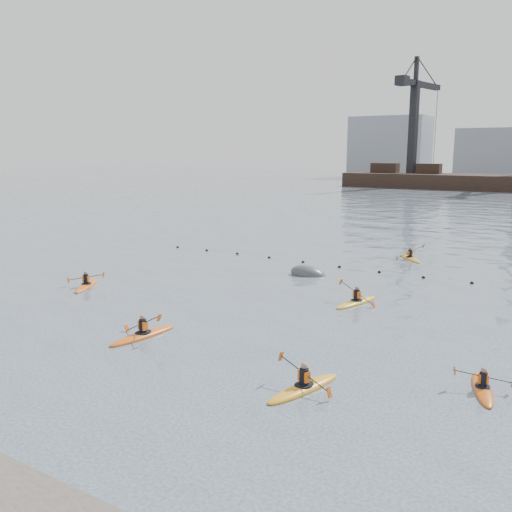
% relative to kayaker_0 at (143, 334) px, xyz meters
% --- Properties ---
extents(ground, '(400.00, 400.00, 0.00)m').
position_rel_kayaker_0_xyz_m(ground, '(3.78, -4.15, -0.11)').
color(ground, '#384152').
rests_on(ground, ground).
extents(float_line, '(33.24, 0.73, 0.24)m').
position_rel_kayaker_0_xyz_m(float_line, '(3.28, 18.38, -0.08)').
color(float_line, black).
rests_on(float_line, ground).
extents(kayaker_0, '(2.54, 3.71, 1.46)m').
position_rel_kayaker_0_xyz_m(kayaker_0, '(0.00, 0.00, 0.00)').
color(kayaker_0, '#D45914').
rests_on(kayaker_0, ground).
extents(kayaker_1, '(2.39, 3.62, 1.25)m').
position_rel_kayaker_0_xyz_m(kayaker_1, '(8.66, -1.14, -0.00)').
color(kayaker_1, orange).
rests_on(kayaker_1, ground).
extents(kayaker_2, '(2.28, 3.37, 1.11)m').
position_rel_kayaker_0_xyz_m(kayaker_2, '(-9.33, 4.93, -0.01)').
color(kayaker_2, '#DD5A14').
rests_on(kayaker_2, ground).
extents(kayaker_3, '(2.37, 3.53, 1.35)m').
position_rel_kayaker_0_xyz_m(kayaker_3, '(6.22, 10.15, -0.01)').
color(kayaker_3, gold).
rests_on(kayaker_3, ground).
extents(kayaker_4, '(1.97, 3.05, 0.96)m').
position_rel_kayaker_0_xyz_m(kayaker_4, '(14.01, 2.09, -0.02)').
color(kayaker_4, '#C25212').
rests_on(kayaker_4, ground).
extents(kayaker_5, '(2.65, 2.97, 1.30)m').
position_rel_kayaker_0_xyz_m(kayaker_5, '(5.21, 23.92, -0.01)').
color(kayaker_5, orange).
rests_on(kayaker_5, ground).
extents(mooring_buoy, '(2.98, 2.22, 1.71)m').
position_rel_kayaker_0_xyz_m(mooring_buoy, '(0.92, 14.99, -0.11)').
color(mooring_buoy, '#414446').
rests_on(mooring_buoy, ground).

